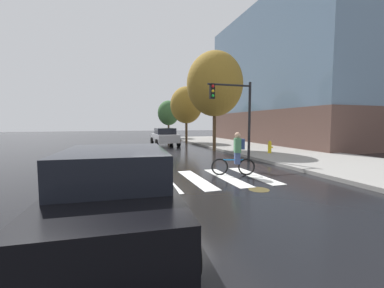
{
  "coord_description": "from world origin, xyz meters",
  "views": [
    {
      "loc": [
        -1.91,
        -8.34,
        2.04
      ],
      "look_at": [
        0.96,
        0.71,
        1.24
      ],
      "focal_mm": 23.1,
      "sensor_mm": 36.0,
      "label": 1
    }
  ],
  "objects_px": {
    "street_tree_near": "(215,84)",
    "sedan_mid": "(165,136)",
    "cyclist": "(236,154)",
    "fire_hydrant": "(270,147)",
    "manhole_cover": "(259,190)",
    "traffic_light_near": "(236,107)",
    "street_tree_far": "(169,113)",
    "street_tree_mid": "(186,105)",
    "sedan_near": "(116,192)"
  },
  "relations": [
    {
      "from": "manhole_cover",
      "to": "traffic_light_near",
      "type": "xyz_separation_m",
      "value": [
        1.9,
        5.25,
        2.86
      ]
    },
    {
      "from": "manhole_cover",
      "to": "sedan_near",
      "type": "xyz_separation_m",
      "value": [
        -4.2,
        -1.95,
        0.82
      ]
    },
    {
      "from": "fire_hydrant",
      "to": "sedan_mid",
      "type": "bearing_deg",
      "value": 118.68
    },
    {
      "from": "manhole_cover",
      "to": "sedan_mid",
      "type": "distance_m",
      "value": 15.98
    },
    {
      "from": "sedan_mid",
      "to": "street_tree_near",
      "type": "height_order",
      "value": "street_tree_near"
    },
    {
      "from": "sedan_mid",
      "to": "fire_hydrant",
      "type": "relative_size",
      "value": 5.91
    },
    {
      "from": "sedan_near",
      "to": "street_tree_near",
      "type": "xyz_separation_m",
      "value": [
        7.01,
        12.2,
        4.03
      ]
    },
    {
      "from": "traffic_light_near",
      "to": "street_tree_near",
      "type": "relative_size",
      "value": 0.59
    },
    {
      "from": "cyclist",
      "to": "street_tree_far",
      "type": "xyz_separation_m",
      "value": [
        2.4,
        23.54,
        2.54
      ]
    },
    {
      "from": "sedan_near",
      "to": "cyclist",
      "type": "xyz_separation_m",
      "value": [
        4.53,
        4.07,
        0.02
      ]
    },
    {
      "from": "manhole_cover",
      "to": "street_tree_mid",
      "type": "bearing_deg",
      "value": 80.86
    },
    {
      "from": "street_tree_far",
      "to": "street_tree_near",
      "type": "bearing_deg",
      "value": -89.72
    },
    {
      "from": "street_tree_far",
      "to": "manhole_cover",
      "type": "bearing_deg",
      "value": -96.08
    },
    {
      "from": "street_tree_mid",
      "to": "sedan_mid",
      "type": "bearing_deg",
      "value": -146.86
    },
    {
      "from": "cyclist",
      "to": "street_tree_near",
      "type": "distance_m",
      "value": 9.39
    },
    {
      "from": "manhole_cover",
      "to": "street_tree_far",
      "type": "xyz_separation_m",
      "value": [
        2.73,
        25.66,
        3.38
      ]
    },
    {
      "from": "sedan_mid",
      "to": "street_tree_mid",
      "type": "bearing_deg",
      "value": 33.14
    },
    {
      "from": "street_tree_far",
      "to": "street_tree_mid",
      "type": "bearing_deg",
      "value": -89.25
    },
    {
      "from": "sedan_near",
      "to": "street_tree_far",
      "type": "height_order",
      "value": "street_tree_far"
    },
    {
      "from": "traffic_light_near",
      "to": "fire_hydrant",
      "type": "height_order",
      "value": "traffic_light_near"
    },
    {
      "from": "cyclist",
      "to": "fire_hydrant",
      "type": "xyz_separation_m",
      "value": [
        4.88,
        4.78,
        -0.31
      ]
    },
    {
      "from": "cyclist",
      "to": "sedan_near",
      "type": "bearing_deg",
      "value": -138.06
    },
    {
      "from": "cyclist",
      "to": "traffic_light_near",
      "type": "bearing_deg",
      "value": 63.34
    },
    {
      "from": "sedan_near",
      "to": "street_tree_near",
      "type": "distance_m",
      "value": 14.63
    },
    {
      "from": "sedan_near",
      "to": "street_tree_far",
      "type": "xyz_separation_m",
      "value": [
        6.93,
        27.61,
        2.56
      ]
    },
    {
      "from": "traffic_light_near",
      "to": "fire_hydrant",
      "type": "xyz_separation_m",
      "value": [
        3.31,
        1.65,
        -2.33
      ]
    },
    {
      "from": "street_tree_mid",
      "to": "street_tree_far",
      "type": "relative_size",
      "value": 1.14
    },
    {
      "from": "street_tree_near",
      "to": "sedan_near",
      "type": "bearing_deg",
      "value": -119.88
    },
    {
      "from": "manhole_cover",
      "to": "sedan_mid",
      "type": "xyz_separation_m",
      "value": [
        0.26,
        15.96,
        0.82
      ]
    },
    {
      "from": "fire_hydrant",
      "to": "street_tree_far",
      "type": "bearing_deg",
      "value": 97.54
    },
    {
      "from": "sedan_mid",
      "to": "street_tree_far",
      "type": "bearing_deg",
      "value": 75.7
    },
    {
      "from": "street_tree_near",
      "to": "sedan_mid",
      "type": "bearing_deg",
      "value": 114.04
    },
    {
      "from": "cyclist",
      "to": "traffic_light_near",
      "type": "distance_m",
      "value": 4.04
    },
    {
      "from": "cyclist",
      "to": "fire_hydrant",
      "type": "distance_m",
      "value": 6.84
    },
    {
      "from": "manhole_cover",
      "to": "street_tree_far",
      "type": "height_order",
      "value": "street_tree_far"
    },
    {
      "from": "manhole_cover",
      "to": "traffic_light_near",
      "type": "bearing_deg",
      "value": 70.07
    },
    {
      "from": "manhole_cover",
      "to": "fire_hydrant",
      "type": "bearing_deg",
      "value": 52.92
    },
    {
      "from": "traffic_light_near",
      "to": "street_tree_mid",
      "type": "height_order",
      "value": "street_tree_mid"
    },
    {
      "from": "cyclist",
      "to": "fire_hydrant",
      "type": "height_order",
      "value": "cyclist"
    },
    {
      "from": "fire_hydrant",
      "to": "street_tree_far",
      "type": "distance_m",
      "value": 19.13
    },
    {
      "from": "street_tree_mid",
      "to": "sedan_near",
      "type": "bearing_deg",
      "value": -109.76
    },
    {
      "from": "traffic_light_near",
      "to": "street_tree_near",
      "type": "bearing_deg",
      "value": 79.71
    },
    {
      "from": "sedan_near",
      "to": "fire_hydrant",
      "type": "height_order",
      "value": "sedan_near"
    },
    {
      "from": "sedan_near",
      "to": "cyclist",
      "type": "relative_size",
      "value": 2.79
    },
    {
      "from": "cyclist",
      "to": "fire_hydrant",
      "type": "bearing_deg",
      "value": 44.4
    },
    {
      "from": "street_tree_near",
      "to": "fire_hydrant",
      "type": "bearing_deg",
      "value": -54.28
    },
    {
      "from": "sedan_mid",
      "to": "manhole_cover",
      "type": "bearing_deg",
      "value": -90.94
    },
    {
      "from": "fire_hydrant",
      "to": "street_tree_mid",
      "type": "xyz_separation_m",
      "value": [
        -2.38,
        10.74,
        3.33
      ]
    },
    {
      "from": "street_tree_mid",
      "to": "street_tree_far",
      "type": "bearing_deg",
      "value": 90.75
    },
    {
      "from": "sedan_near",
      "to": "street_tree_mid",
      "type": "xyz_separation_m",
      "value": [
        7.04,
        19.59,
        3.04
      ]
    }
  ]
}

